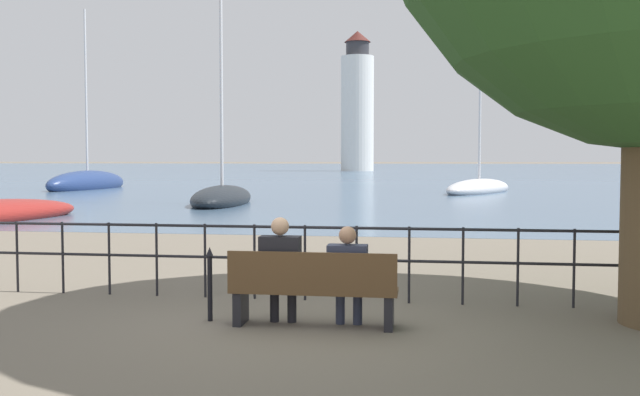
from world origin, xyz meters
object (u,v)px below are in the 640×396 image
(seated_person_right, at_px, (348,271))
(sailboat_3, at_px, (88,183))
(sailboat_0, at_px, (222,198))
(harbor_lighthouse, at_px, (357,106))
(park_bench, at_px, (313,290))
(closed_umbrella, at_px, (210,280))
(sailboat_1, at_px, (479,188))
(seated_person_left, at_px, (281,266))

(seated_person_right, bearing_deg, sailboat_3, 120.40)
(sailboat_0, relative_size, harbor_lighthouse, 0.43)
(park_bench, distance_m, harbor_lighthouse, 110.71)
(closed_umbrella, bearing_deg, sailboat_3, 118.40)
(sailboat_1, bearing_deg, seated_person_right, -72.00)
(seated_person_right, relative_size, sailboat_1, 0.14)
(closed_umbrella, bearing_deg, park_bench, -6.31)
(seated_person_right, xyz_separation_m, closed_umbrella, (-1.69, 0.06, -0.15))
(seated_person_right, bearing_deg, park_bench, -168.80)
(park_bench, xyz_separation_m, harbor_lighthouse, (-9.76, 109.80, 10.27))
(park_bench, xyz_separation_m, seated_person_right, (0.40, 0.08, 0.22))
(closed_umbrella, relative_size, sailboat_0, 0.09)
(seated_person_left, relative_size, seated_person_right, 1.08)
(seated_person_left, xyz_separation_m, sailboat_0, (-7.13, 22.11, -0.43))
(sailboat_0, bearing_deg, sailboat_3, 127.90)
(seated_person_right, relative_size, sailboat_3, 0.10)
(park_bench, height_order, harbor_lighthouse, harbor_lighthouse)
(seated_person_left, xyz_separation_m, sailboat_3, (-20.26, 35.90, -0.32))
(park_bench, distance_m, seated_person_left, 0.48)
(sailboat_1, xyz_separation_m, harbor_lighthouse, (-14.22, 75.28, 10.46))
(sailboat_0, bearing_deg, closed_umbrella, -79.90)
(sailboat_3, bearing_deg, sailboat_0, -42.71)
(closed_umbrella, distance_m, sailboat_3, 40.74)
(sailboat_1, bearing_deg, seated_person_left, -73.30)
(seated_person_left, xyz_separation_m, closed_umbrella, (-0.89, 0.07, -0.20))
(seated_person_left, distance_m, seated_person_right, 0.80)
(park_bench, bearing_deg, seated_person_left, 169.35)
(park_bench, xyz_separation_m, closed_umbrella, (-1.29, 0.14, 0.06))
(harbor_lighthouse, bearing_deg, sailboat_1, -79.30)
(closed_umbrella, relative_size, sailboat_3, 0.07)
(park_bench, height_order, seated_person_left, seated_person_left)
(closed_umbrella, distance_m, sailboat_0, 22.91)
(seated_person_left, bearing_deg, seated_person_right, 0.29)
(seated_person_left, bearing_deg, park_bench, -10.65)
(sailboat_1, bearing_deg, harbor_lighthouse, 125.43)
(park_bench, relative_size, seated_person_right, 1.66)
(seated_person_left, height_order, sailboat_1, sailboat_1)
(sailboat_0, xyz_separation_m, sailboat_3, (-13.14, 13.79, 0.11))
(sailboat_1, bearing_deg, sailboat_3, -158.59)
(park_bench, height_order, seated_person_right, seated_person_right)
(sailboat_0, relative_size, sailboat_1, 1.17)
(seated_person_right, distance_m, harbor_lighthouse, 110.65)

